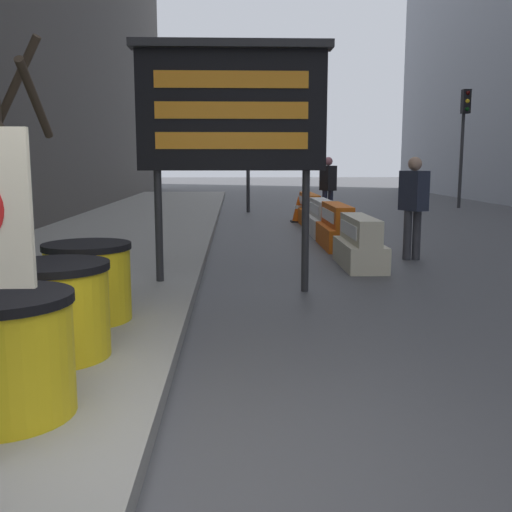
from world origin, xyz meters
The scene contains 14 objects.
ground_plane centered at (0.00, 0.00, 0.00)m, with size 120.00×120.00×0.00m, color #474749.
barrel_drum_foreground centered at (-0.92, 0.65, 0.54)m, with size 0.87×0.87×0.77m.
barrel_drum_middle centered at (-0.93, 1.79, 0.54)m, with size 0.87×0.87×0.77m.
barrel_drum_back centered at (-0.96, 2.92, 0.54)m, with size 0.87×0.87×0.77m.
message_board centered at (0.47, 4.86, 2.37)m, with size 2.53×0.36×3.20m.
jersey_barrier_cream centered at (2.55, 6.69, 0.37)m, with size 0.62×1.66×0.83m.
jersey_barrier_orange_far centered at (2.55, 8.94, 0.38)m, with size 0.60×1.84×0.87m.
jersey_barrier_white centered at (2.55, 11.02, 0.36)m, with size 0.59×1.91×0.82m.
jersey_barrier_orange_near centered at (2.55, 13.45, 0.37)m, with size 0.54×2.19×0.84m.
traffic_cone_near centered at (2.30, 13.97, 0.37)m, with size 0.42×0.42×0.75m.
traffic_light_near_curb centered at (0.95, 17.21, 2.67)m, with size 0.28×0.45×3.67m.
traffic_light_far_side centered at (8.77, 18.77, 3.06)m, with size 0.28×0.45×4.24m.
pedestrian_worker centered at (3.61, 7.37, 1.06)m, with size 0.46×0.55×1.79m.
pedestrian_passerby centered at (3.16, 14.11, 1.08)m, with size 0.45×0.55×1.83m.
Camera 1 is at (0.51, -2.95, 1.73)m, focal length 42.00 mm.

